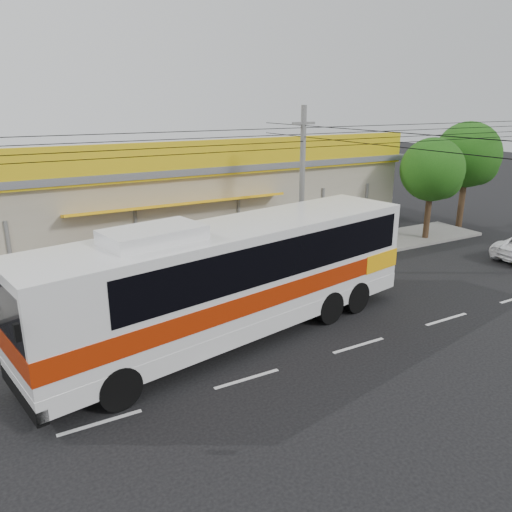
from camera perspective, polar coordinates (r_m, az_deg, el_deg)
The scene contains 10 objects.
ground at distance 18.02m, azimuth 6.44°, elevation -6.93°, with size 120.00×120.00×0.00m, color black.
sidewalk at distance 22.76m, azimuth -2.38°, elevation -1.35°, with size 30.00×3.20×0.15m, color slate.
lane_markings at distance 16.27m, azimuth 11.65°, elevation -10.00°, with size 50.00×0.12×0.01m, color silver, non-canonical shape.
storefront_building at distance 27.09m, azimuth -7.84°, elevation 6.42°, with size 22.60×9.20×5.70m.
coach_bus at distance 15.81m, azimuth -1.83°, elevation -1.77°, with size 13.64×5.29×4.11m.
motorbike_red at distance 20.54m, azimuth -20.95°, elevation -3.16°, with size 0.57×1.64×0.86m, color maroon.
motorbike_dark at distance 20.55m, azimuth -17.39°, elevation -2.45°, with size 0.51×1.80×1.08m, color black.
utility_pole at distance 21.24m, azimuth 5.42°, elevation 13.41°, with size 34.00×14.00×7.20m.
tree_near at distance 28.39m, azimuth 19.70°, elevation 9.05°, with size 3.35×3.35×5.55m.
tree_far at distance 31.99m, azimuth 23.20°, elevation 10.36°, with size 3.77×3.77×6.25m.
Camera 1 is at (-9.77, -13.21, 7.39)m, focal length 35.00 mm.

